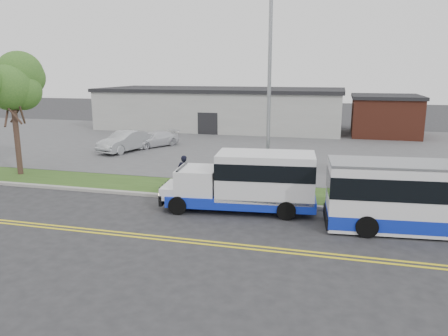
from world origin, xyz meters
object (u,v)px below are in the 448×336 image
(shuttle_bus, at_px, (250,180))
(pedestrian, at_px, (184,172))
(tree_west, at_px, (12,89))
(parked_car_a, at_px, (125,141))
(parked_car_b, at_px, (154,139))
(streetlight_near, at_px, (269,90))

(shuttle_bus, bearing_deg, pedestrian, 144.06)
(tree_west, distance_m, pedestrian, 11.51)
(tree_west, height_order, shuttle_bus, tree_west)
(pedestrian, distance_m, parked_car_a, 12.27)
(tree_west, height_order, parked_car_b, tree_west)
(tree_west, xyz_separation_m, pedestrian, (10.72, -0.78, -4.12))
(streetlight_near, height_order, pedestrian, streetlight_near)
(shuttle_bus, bearing_deg, tree_west, 162.15)
(tree_west, xyz_separation_m, streetlight_near, (15.00, -0.47, 0.11))
(tree_west, relative_size, pedestrian, 3.82)
(parked_car_b, bearing_deg, pedestrian, -28.90)
(tree_west, distance_m, parked_car_b, 12.48)
(tree_west, relative_size, parked_car_a, 1.45)
(parked_car_a, relative_size, parked_car_b, 1.11)
(streetlight_near, height_order, shuttle_bus, streetlight_near)
(streetlight_near, height_order, parked_car_a, streetlight_near)
(tree_west, relative_size, shuttle_bus, 0.98)
(shuttle_bus, bearing_deg, parked_car_a, 130.31)
(pedestrian, distance_m, parked_car_b, 13.67)
(shuttle_bus, distance_m, parked_car_b, 17.76)
(streetlight_near, distance_m, pedestrian, 6.02)
(shuttle_bus, relative_size, pedestrian, 3.91)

